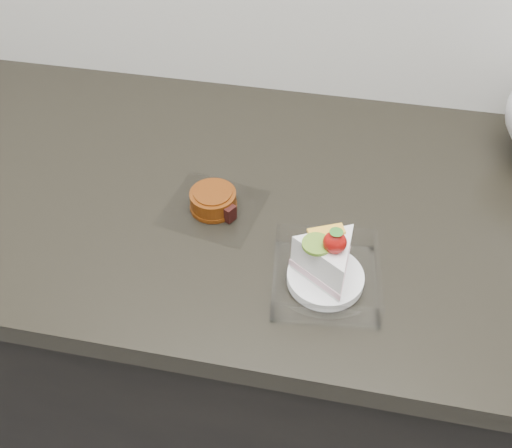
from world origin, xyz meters
TOP-DOWN VIEW (x-y plane):
  - counter at (0.00, 1.69)m, footprint 2.04×0.64m
  - cake_tray at (0.07, 1.53)m, footprint 0.16×0.16m
  - mooncake_wrap at (-0.12, 1.64)m, footprint 0.17×0.16m

SIDE VIEW (x-z plane):
  - counter at x=0.00m, z-range 0.00..0.90m
  - mooncake_wrap at x=-0.12m, z-range 0.90..0.93m
  - cake_tray at x=0.07m, z-range 0.87..0.99m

